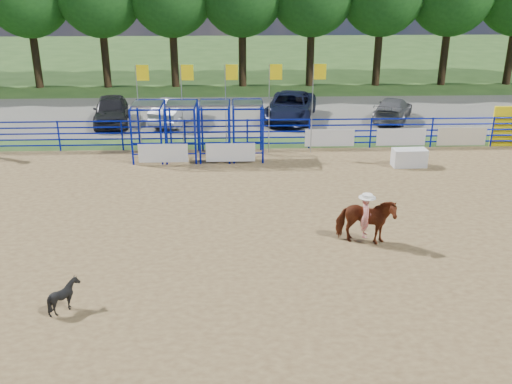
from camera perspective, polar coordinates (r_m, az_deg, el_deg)
ground at (r=18.52m, az=-0.19°, el=-4.89°), size 120.00×120.00×0.00m
arena_dirt at (r=18.51m, az=-0.19°, el=-4.86°), size 30.00×20.00×0.02m
gravel_strip at (r=34.57m, az=-1.12°, el=7.74°), size 40.00×10.00×0.01m
announcer_table at (r=26.12m, az=15.07°, el=3.33°), size 1.49×0.73×0.79m
horse_and_rider at (r=18.27m, az=10.91°, el=-2.62°), size 2.00×1.24×2.35m
calf at (r=15.55m, az=-18.62°, el=-9.80°), size 0.84×0.77×0.85m
car_a at (r=33.34m, az=-14.29°, el=7.95°), size 2.51×4.82×1.56m
car_b at (r=32.82m, az=-7.95°, el=8.10°), size 2.80×4.68×1.46m
car_c at (r=33.30m, az=3.46°, el=8.53°), size 3.71×5.96×1.54m
car_d at (r=34.12m, az=13.53°, el=8.07°), size 3.40×4.76×1.28m
perimeter_fence at (r=18.19m, az=-0.20°, el=-2.77°), size 30.10×20.10×1.50m
chute_assembly at (r=26.39m, az=-4.98°, el=6.11°), size 19.32×2.41×4.20m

